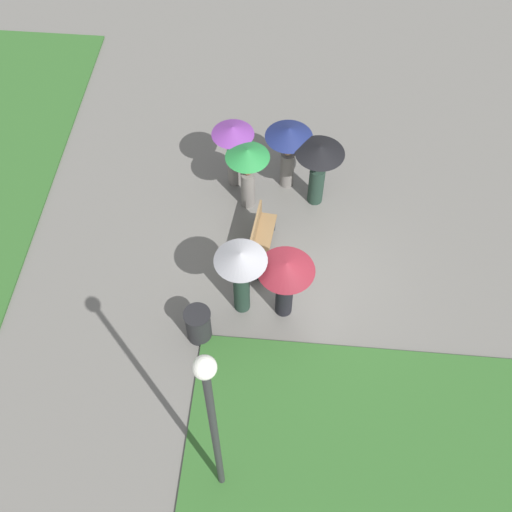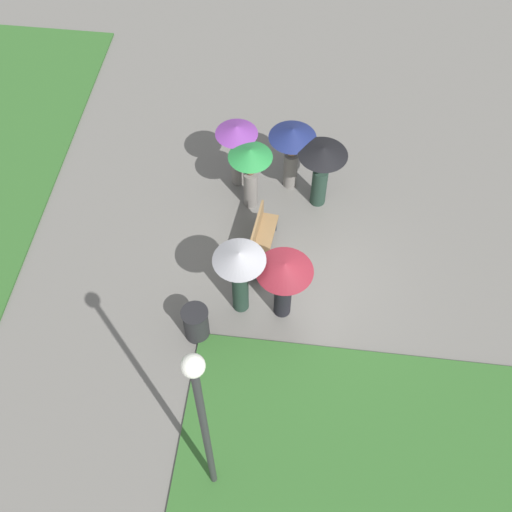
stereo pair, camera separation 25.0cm
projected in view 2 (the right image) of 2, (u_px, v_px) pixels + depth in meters
name	position (u px, v px, depth m)	size (l,w,h in m)	color
ground_plane	(296.00, 280.00, 14.43)	(90.00, 90.00, 0.00)	#66635E
park_bench	(260.00, 240.00, 14.49)	(1.67, 0.59, 0.90)	brown
lamp_post	(202.00, 417.00, 9.29)	(0.32, 0.32, 5.06)	#2D2D30
trash_bin	(196.00, 323.00, 13.29)	(0.57, 0.57, 0.89)	#232326
crowd_person_green	(250.00, 166.00, 14.63)	(1.02, 1.02, 1.85)	slate
crowd_person_purple	(237.00, 143.00, 15.04)	(1.00, 1.00, 1.86)	slate
crowd_person_grey	(240.00, 269.00, 12.87)	(1.07, 1.07, 2.00)	#1E3328
crowd_person_maroon	(284.00, 277.00, 12.89)	(1.17, 1.17, 1.80)	black
crowd_person_black	(322.00, 164.00, 14.68)	(1.14, 1.14, 1.84)	#1E3328
crowd_person_navy	(292.00, 144.00, 14.93)	(1.12, 1.12, 1.87)	slate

